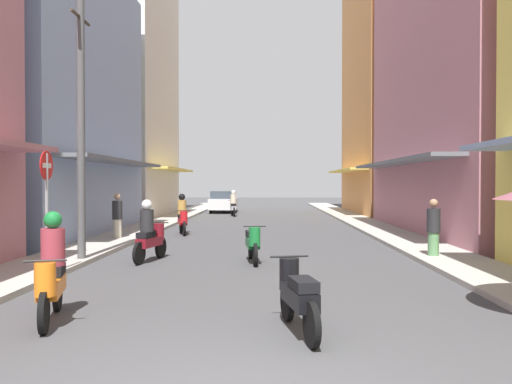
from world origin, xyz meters
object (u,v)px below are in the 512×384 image
Objects in this scene: motorbike_black at (297,294)px; utility_pole at (81,126)px; motorbike_green at (253,243)px; motorbike_maroon at (150,234)px; motorbike_silver at (233,204)px; parked_car at (224,202)px; street_sign_no_entry at (47,196)px; motorbike_red at (182,216)px; motorbike_orange at (51,272)px; pedestrian_crossing at (117,217)px; pedestrian_foreground at (433,230)px.

utility_pole is (-5.03, 5.76, 2.91)m from motorbike_black.
motorbike_maroon is at bearing 176.28° from motorbike_green.
utility_pole is (-4.26, -0.17, 2.91)m from motorbike_green.
motorbike_silver is 24.03m from motorbike_black.
parked_car is at bearing 85.85° from utility_pole.
utility_pole is at bearing 92.59° from street_sign_no_entry.
motorbike_silver reaches higher than parked_car.
motorbike_red is 0.43× the size of parked_car.
motorbike_green is 7.63m from motorbike_red.
motorbike_black is 0.68× the size of street_sign_no_entry.
motorbike_red is 13.48m from motorbike_black.
utility_pole is (-1.30, -7.20, 2.71)m from motorbike_red.
motorbike_silver and motorbike_orange have the same top height.
motorbike_orange is 3.54m from street_sign_no_entry.
parked_car is at bearing 86.46° from street_sign_no_entry.
utility_pole reaches higher than motorbike_green.
pedestrian_crossing is at bearing 95.08° from street_sign_no_entry.
pedestrian_crossing is (-2.15, 4.43, 0.12)m from motorbike_maroon.
street_sign_no_entry is (-2.43, -20.36, 1.01)m from motorbike_silver.
street_sign_no_entry reaches higher than motorbike_black.
pedestrian_crossing is 0.62× the size of street_sign_no_entry.
motorbike_black is (3.52, -0.46, -0.20)m from motorbike_orange.
utility_pole is at bearing -100.27° from motorbike_red.
pedestrian_foreground is 9.33m from street_sign_no_entry.
motorbike_green is 1.01× the size of motorbike_black.
motorbike_maroon is 21.76m from parked_car.
pedestrian_crossing is at bearing 115.90° from motorbike_maroon.
pedestrian_foreground is (3.88, 6.47, 0.29)m from motorbike_black.
motorbike_red is at bearing 90.95° from motorbike_orange.
motorbike_maroon is 7.29m from pedestrian_foreground.
pedestrian_foreground reaches higher than motorbike_black.
motorbike_red reaches higher than motorbike_black.
motorbike_orange is 0.27× the size of utility_pole.
motorbike_black is at bearing -62.20° from pedestrian_crossing.
pedestrian_foreground is at bearing 4.61° from utility_pole.
motorbike_red is at bearing 82.71° from street_sign_no_entry.
motorbike_maroon is at bearing -89.94° from parked_car.
pedestrian_crossing is 1.04× the size of pedestrian_foreground.
motorbike_green is at bearing -43.90° from pedestrian_crossing.
motorbike_orange is 1.00× the size of motorbike_red.
motorbike_black is 11.90m from pedestrian_crossing.
motorbike_maroon is 1.13× the size of pedestrian_foreground.
motorbike_maroon reaches higher than motorbike_black.
pedestrian_crossing is at bearing 117.80° from motorbike_black.
street_sign_no_entry is at bearing -84.92° from pedestrian_crossing.
motorbike_orange is at bearing -91.20° from motorbike_maroon.
street_sign_no_entry is at bearing -161.62° from pedestrian_foreground.
parked_car is 22.59m from pedestrian_foreground.
motorbike_red is 3.04m from pedestrian_crossing.
utility_pole is (-1.51, 5.29, 2.71)m from motorbike_orange.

